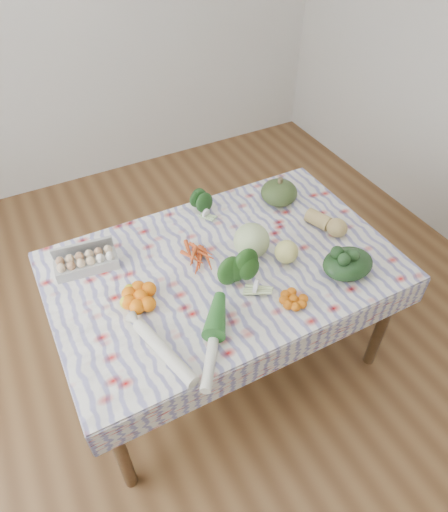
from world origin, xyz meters
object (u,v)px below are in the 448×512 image
Objects in this scene: dining_table at (224,276)px; grapefruit at (286,252)px; egg_carton at (86,263)px; cabbage at (252,241)px; butternut_squash at (327,222)px; kabocha_squash at (279,192)px.

dining_table is 13.82× the size of grapefruit.
cabbage is at bearing -13.32° from egg_carton.
butternut_squash is at bearing -7.11° from egg_carton.
cabbage is at bearing -139.81° from kabocha_squash.
butternut_squash reaches higher than dining_table.
cabbage is 0.79× the size of butternut_squash.
egg_carton reaches higher than dining_table.
butternut_squash is at bearing 17.05° from grapefruit.
kabocha_squash is at bearing 7.97° from egg_carton.
butternut_squash is at bearing -73.62° from kabocha_squash.
kabocha_squash is 0.33m from butternut_squash.
dining_table is 9.04× the size of cabbage.
grapefruit is at bearing -118.31° from kabocha_squash.
kabocha_squash reaches higher than grapefruit.
egg_carton is 2.54× the size of grapefruit.
kabocha_squash reaches higher than egg_carton.
dining_table is at bearing -18.33° from egg_carton.
kabocha_squash is 0.47m from grapefruit.
butternut_squash is 1.95× the size of grapefruit.
dining_table is at bearing 157.88° from grapefruit.
kabocha_squash is at bearing 86.38° from butternut_squash.
kabocha_squash is at bearing 30.82° from dining_table.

